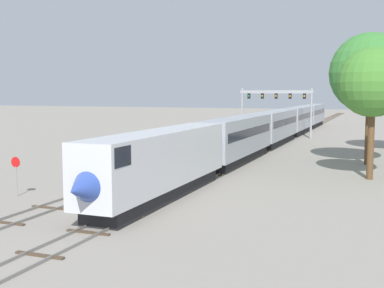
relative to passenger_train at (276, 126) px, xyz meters
name	(u,v)px	position (x,y,z in m)	size (l,w,h in m)	color
ground_plane	(112,206)	(-2.00, -43.09, -2.61)	(400.00, 400.00, 0.00)	gray
track_main	(295,135)	(0.00, 16.91, -2.54)	(2.60, 200.00, 0.16)	slate
track_near	(233,144)	(-5.50, -3.09, -2.54)	(2.60, 160.00, 0.16)	slate
passenger_train	(276,126)	(0.00, 0.00, 0.00)	(3.04, 98.99, 4.80)	silver
signal_gantry	(276,101)	(-2.25, 10.68, 3.38)	(12.10, 0.49, 8.14)	#999BA0
stop_sign	(16,171)	(-10.00, -42.84, -0.74)	(0.76, 0.08, 2.88)	gray
trackside_tree_left	(373,83)	(13.50, -26.15, 5.67)	(5.95, 5.95, 11.30)	brown
trackside_tree_right	(370,73)	(12.99, -16.82, 6.80)	(8.22, 8.22, 13.54)	brown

